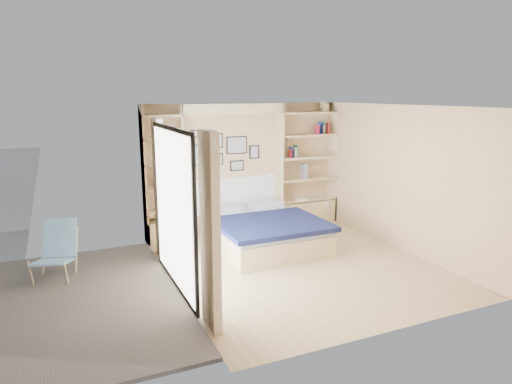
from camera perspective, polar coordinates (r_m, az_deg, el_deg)
name	(u,v)px	position (r m, az deg, el deg)	size (l,w,h in m)	color
ground	(298,265)	(7.40, 5.27, -9.09)	(4.50, 4.50, 0.00)	tan
room_shell	(239,184)	(8.26, -2.10, 1.01)	(4.50, 4.50, 4.50)	tan
bed	(262,230)	(8.19, 0.77, -4.81)	(1.82, 2.26, 1.07)	beige
photo_gallery	(222,151)	(8.80, -4.24, 5.15)	(1.48, 0.02, 0.82)	black
reading_lamps	(234,178)	(8.72, -2.75, 1.76)	(1.92, 0.12, 0.15)	silver
shelf_decor	(296,144)	(9.28, 5.06, 6.05)	(3.56, 0.23, 2.03)	#A51E1E
deck	(52,307)	(6.57, -24.14, -13.02)	(3.20, 4.00, 0.05)	#6A5B4E
deck_chair	(56,250)	(7.43, -23.70, -6.70)	(0.73, 0.95, 0.84)	tan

